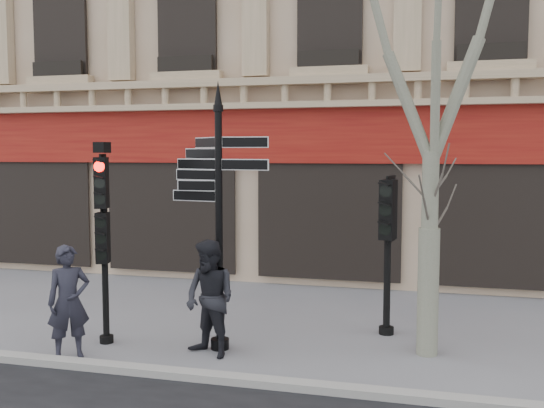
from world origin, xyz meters
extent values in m
plane|color=slate|center=(0.00, 0.00, 0.00)|extent=(80.00, 80.00, 0.00)
cube|color=gray|center=(0.00, -1.40, 0.06)|extent=(80.00, 0.25, 0.12)
cube|color=maroon|center=(0.00, 4.88, 3.60)|extent=(28.00, 0.25, 1.30)
cube|color=#978462|center=(0.00, 4.65, 4.57)|extent=(28.00, 0.35, 0.74)
cylinder|color=black|center=(-0.99, -0.03, 1.92)|extent=(0.12, 0.12, 3.85)
cylinder|color=black|center=(-0.99, -0.03, 0.09)|extent=(0.30, 0.30, 0.17)
cone|color=black|center=(-0.99, -0.03, 4.15)|extent=(0.13, 0.13, 0.38)
cylinder|color=black|center=(-2.95, -0.20, 1.55)|extent=(0.11, 0.11, 3.10)
cylinder|color=black|center=(-2.95, -0.20, 0.06)|extent=(0.23, 0.23, 0.12)
cube|color=black|center=(-2.95, -0.20, 1.79)|extent=(0.43, 0.36, 0.84)
cube|color=black|center=(-2.95, -0.20, 2.71)|extent=(0.43, 0.36, 0.84)
sphere|color=#FF0C05|center=(-2.95, -0.20, 2.93)|extent=(0.18, 0.18, 0.18)
cube|color=black|center=(-2.95, -0.20, 3.29)|extent=(0.26, 0.29, 0.18)
cylinder|color=black|center=(1.60, 1.47, 1.37)|extent=(0.13, 0.13, 2.74)
cylinder|color=black|center=(1.60, 1.47, 0.08)|extent=(0.28, 0.28, 0.15)
cube|color=black|center=(1.60, 1.47, 2.22)|extent=(0.52, 0.42, 1.04)
cylinder|color=gray|center=(2.29, 0.54, 1.01)|extent=(0.33, 0.33, 2.02)
cylinder|color=gray|center=(2.29, 0.54, 2.57)|extent=(0.26, 0.26, 1.29)
imported|color=#201F2A|center=(-3.12, -1.01, 0.89)|extent=(0.77, 0.75, 1.77)
imported|color=black|center=(-1.01, -0.39, 0.92)|extent=(1.10, 1.00, 1.84)
camera|label=1|loc=(2.25, -9.17, 3.21)|focal=40.00mm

